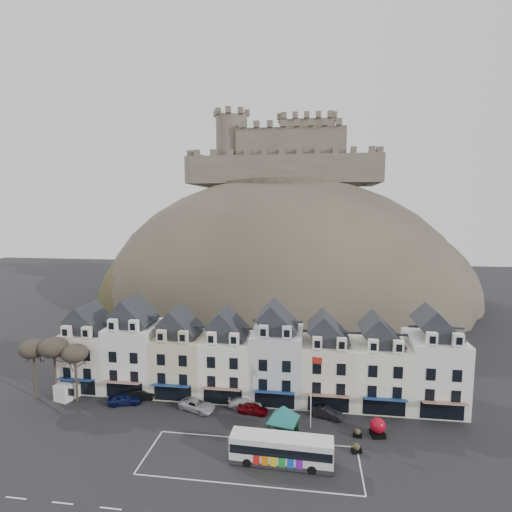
{
  "coord_description": "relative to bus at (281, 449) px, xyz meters",
  "views": [
    {
      "loc": [
        7.77,
        -36.44,
        25.77
      ],
      "look_at": [
        -0.68,
        24.0,
        18.36
      ],
      "focal_mm": 28.0,
      "sensor_mm": 36.0,
      "label": 1
    }
  ],
  "objects": [
    {
      "name": "castle",
      "position": [
        -4.6,
        74.81,
        38.58
      ],
      "size": [
        50.2,
        22.2,
        22.0
      ],
      "color": "brown",
      "rests_on": "ground"
    },
    {
      "name": "tree_left_near",
      "position": [
        -28.11,
        9.37,
        4.94
      ],
      "size": [
        3.43,
        3.43,
        7.84
      ],
      "color": "#31261F",
      "rests_on": "ground"
    },
    {
      "name": "car_black",
      "position": [
        -19.91,
        10.87,
        -0.84
      ],
      "size": [
        4.96,
        3.44,
        1.55
      ],
      "primitive_type": "imported",
      "rotation": [
        0.0,
        0.0,
        2.0
      ],
      "color": "black",
      "rests_on": "ground"
    },
    {
      "name": "planter_east",
      "position": [
        8.17,
        5.87,
        -1.14
      ],
      "size": [
        1.05,
        0.7,
        1.0
      ],
      "rotation": [
        0.0,
        0.0,
        -0.11
      ],
      "color": "black",
      "rests_on": "ground"
    },
    {
      "name": "bus",
      "position": [
        0.0,
        0.0,
        0.0
      ],
      "size": [
        10.45,
        2.8,
        2.93
      ],
      "rotation": [
        0.0,
        0.0,
        -0.04
      ],
      "color": "#262628",
      "rests_on": "ground"
    },
    {
      "name": "car_white",
      "position": [
        -5.51,
        10.87,
        -0.97
      ],
      "size": [
        4.69,
        2.48,
        1.3
      ],
      "primitive_type": "imported",
      "rotation": [
        0.0,
        0.0,
        1.73
      ],
      "color": "silver",
      "rests_on": "ground"
    },
    {
      "name": "flagpole",
      "position": [
        2.99,
        7.18,
        3.5
      ],
      "size": [
        1.28,
        0.34,
        8.96
      ],
      "rotation": [
        0.0,
        0.0,
        -0.21
      ],
      "color": "silver",
      "rests_on": "ground"
    },
    {
      "name": "townhouse_terrace",
      "position": [
        -4.96,
        14.84,
        3.68
      ],
      "size": [
        54.4,
        9.35,
        11.8
      ],
      "color": "silver",
      "rests_on": "ground"
    },
    {
      "name": "coach_bay_markings",
      "position": [
        -3.11,
        0.12,
        -1.62
      ],
      "size": [
        22.0,
        7.5,
        0.01
      ],
      "primitive_type": "cube",
      "color": "silver",
      "rests_on": "ground"
    },
    {
      "name": "car_maroon",
      "position": [
        -4.31,
        9.4,
        -0.97
      ],
      "size": [
        3.97,
        2.02,
        1.29
      ],
      "primitive_type": "imported",
      "rotation": [
        0.0,
        0.0,
        1.44
      ],
      "color": "#5B0509",
      "rests_on": "ground"
    },
    {
      "name": "ground",
      "position": [
        -5.11,
        -1.13,
        -1.62
      ],
      "size": [
        300.0,
        300.0,
        0.0
      ],
      "primitive_type": "plane",
      "color": "black",
      "rests_on": "ground"
    },
    {
      "name": "planter_west",
      "position": [
        7.73,
        2.89,
        -1.11
      ],
      "size": [
        1.16,
        0.78,
        1.06
      ],
      "rotation": [
        0.0,
        0.0,
        0.25
      ],
      "color": "black",
      "rests_on": "ground"
    },
    {
      "name": "car_navy",
      "position": [
        -21.37,
        9.42,
        -0.88
      ],
      "size": [
        4.62,
        2.95,
        1.47
      ],
      "primitive_type": "imported",
      "rotation": [
        0.0,
        0.0,
        1.88
      ],
      "color": "#0C133F",
      "rests_on": "ground"
    },
    {
      "name": "car_charcoal",
      "position": [
        4.79,
        9.7,
        -0.96
      ],
      "size": [
        4.2,
        2.59,
        1.31
      ],
      "primitive_type": "imported",
      "rotation": [
        0.0,
        0.0,
        1.24
      ],
      "color": "black",
      "rests_on": "ground"
    },
    {
      "name": "tree_left_far",
      "position": [
        -34.11,
        9.37,
        5.28
      ],
      "size": [
        3.61,
        3.61,
        8.24
      ],
      "color": "#31261F",
      "rests_on": "ground"
    },
    {
      "name": "tree_left_mid",
      "position": [
        -31.11,
        9.37,
        5.62
      ],
      "size": [
        3.78,
        3.78,
        8.64
      ],
      "color": "#31261F",
      "rests_on": "ground"
    },
    {
      "name": "white_van",
      "position": [
        -29.56,
        10.87,
        -0.51
      ],
      "size": [
        3.24,
        5.23,
        2.22
      ],
      "rotation": [
        0.0,
        0.0,
        -0.25
      ],
      "color": "white",
      "rests_on": "ground"
    },
    {
      "name": "bus_shelter",
      "position": [
        -0.11,
        4.21,
        1.51
      ],
      "size": [
        6.2,
        6.2,
        4.03
      ],
      "rotation": [
        0.0,
        0.0,
        -0.22
      ],
      "color": "black",
      "rests_on": "ground"
    },
    {
      "name": "red_buoy",
      "position": [
        10.44,
        6.39,
        -0.51
      ],
      "size": [
        1.75,
        1.75,
        2.16
      ],
      "rotation": [
        0.0,
        0.0,
        0.22
      ],
      "color": "black",
      "rests_on": "ground"
    },
    {
      "name": "castle_hill",
      "position": [
        -3.86,
        67.83,
        -1.51
      ],
      "size": [
        100.0,
        76.0,
        68.0
      ],
      "color": "#3A372D",
      "rests_on": "ground"
    },
    {
      "name": "car_silver",
      "position": [
        -11.52,
        9.27,
        -0.95
      ],
      "size": [
        5.24,
        3.73,
        1.34
      ],
      "primitive_type": "imported",
      "rotation": [
        0.0,
        0.0,
        1.22
      ],
      "color": "#B5B6BD",
      "rests_on": "ground"
    }
  ]
}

